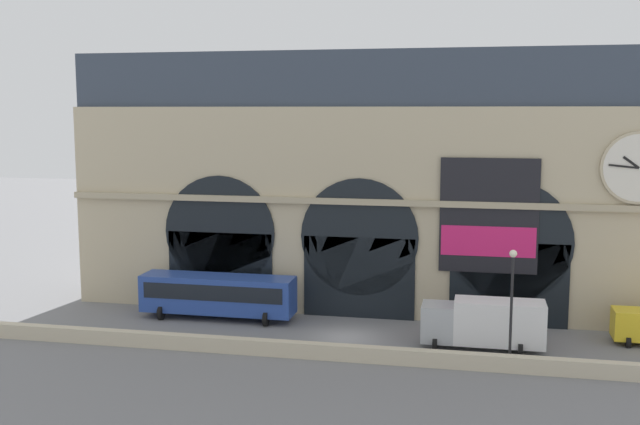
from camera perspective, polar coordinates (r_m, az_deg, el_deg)
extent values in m
plane|color=slate|center=(50.24, 2.02, -9.37)|extent=(200.00, 200.00, 0.00)
cube|color=beige|center=(45.87, 1.04, -10.44)|extent=(90.00, 0.70, 0.94)
cube|color=#BCAD8C|center=(55.45, 3.31, 0.18)|extent=(43.57, 4.09, 14.98)
cube|color=#333D4C|center=(55.31, 3.43, 10.00)|extent=(43.57, 3.49, 3.97)
cube|color=black|center=(56.72, -7.50, -4.40)|extent=(7.97, 0.20, 5.82)
cylinder|color=black|center=(56.18, -7.56, -1.50)|extent=(8.39, 0.20, 8.39)
cube|color=black|center=(54.22, 2.94, -4.91)|extent=(7.97, 0.20, 5.82)
cylinder|color=black|center=(53.65, 2.96, -1.87)|extent=(8.39, 0.20, 8.39)
cube|color=black|center=(53.64, 13.99, -5.27)|extent=(7.97, 0.20, 5.82)
cylinder|color=black|center=(53.07, 14.10, -2.21)|extent=(8.39, 0.20, 8.39)
cylinder|color=#BCAD8C|center=(53.26, 22.82, 3.11)|extent=(4.75, 0.25, 4.75)
cylinder|color=silver|center=(53.14, 22.84, 3.10)|extent=(4.39, 0.06, 4.39)
cube|color=black|center=(52.97, 22.35, 3.50)|extent=(1.07, 0.04, 0.84)
cube|color=black|center=(52.89, 21.87, 3.23)|extent=(1.87, 0.04, 0.30)
cube|color=black|center=(52.64, 12.57, -0.25)|extent=(6.60, 0.12, 7.86)
cube|color=#DB1E66|center=(52.82, 12.52, -2.14)|extent=(6.33, 0.04, 2.07)
cube|color=tan|center=(53.19, 2.96, 0.82)|extent=(43.57, 0.50, 0.44)
cube|color=#28479E|center=(54.59, -7.69, -6.08)|extent=(11.00, 2.50, 2.60)
cube|color=black|center=(53.34, -8.15, -6.03)|extent=(10.12, 0.04, 1.10)
cylinder|color=black|center=(55.29, -11.85, -7.39)|extent=(0.28, 1.00, 1.00)
cylinder|color=black|center=(57.28, -10.94, -6.83)|extent=(0.28, 1.00, 1.00)
cylinder|color=black|center=(52.73, -4.09, -7.99)|extent=(0.28, 1.00, 1.00)
cylinder|color=black|center=(54.82, -3.44, -7.37)|extent=(0.28, 1.00, 1.00)
cube|color=#ADB2B7|center=(48.57, 8.85, -8.13)|extent=(2.00, 2.30, 2.30)
cube|color=white|center=(48.49, 13.32, -8.04)|extent=(5.50, 2.30, 2.70)
cylinder|color=black|center=(47.92, 8.63, -9.79)|extent=(0.28, 0.84, 0.84)
cylinder|color=black|center=(49.89, 8.77, -9.08)|extent=(0.28, 0.84, 0.84)
cylinder|color=black|center=(47.93, 14.82, -9.96)|extent=(0.28, 0.84, 0.84)
cylinder|color=black|center=(49.91, 14.70, -9.24)|extent=(0.28, 0.84, 0.84)
cylinder|color=black|center=(51.84, 22.15, -9.02)|extent=(0.28, 0.68, 0.68)
cylinder|color=black|center=(53.54, 21.81, -8.47)|extent=(0.28, 0.68, 0.68)
cylinder|color=black|center=(45.15, 14.17, -7.30)|extent=(0.16, 0.16, 6.50)
sphere|color=#F2EDCC|center=(44.40, 14.32, -3.02)|extent=(0.44, 0.44, 0.44)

